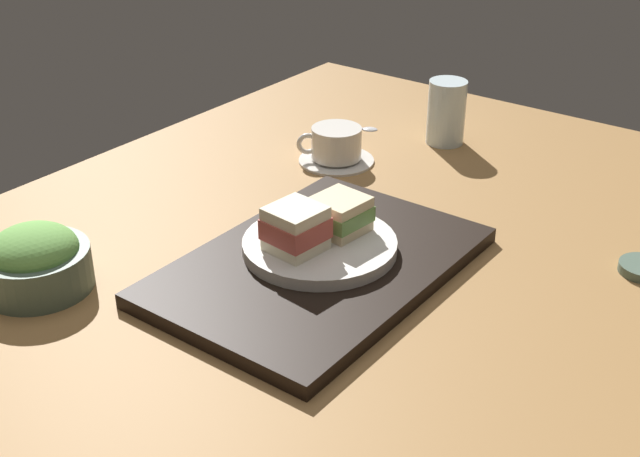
% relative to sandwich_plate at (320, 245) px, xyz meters
% --- Properties ---
extents(ground_plane, '(1.40, 1.00, 0.03)m').
position_rel_sandwich_plate_xyz_m(ground_plane, '(0.01, 0.01, -0.04)').
color(ground_plane, olive).
extents(serving_tray, '(0.42, 0.28, 0.02)m').
position_rel_sandwich_plate_xyz_m(serving_tray, '(-0.02, -0.01, -0.02)').
color(serving_tray, black).
rests_on(serving_tray, ground_plane).
extents(sandwich_plate, '(0.20, 0.20, 0.02)m').
position_rel_sandwich_plate_xyz_m(sandwich_plate, '(0.00, 0.00, 0.00)').
color(sandwich_plate, silver).
rests_on(sandwich_plate, serving_tray).
extents(sandwich_near, '(0.07, 0.07, 0.06)m').
position_rel_sandwich_plate_xyz_m(sandwich_near, '(-0.04, 0.01, 0.04)').
color(sandwich_near, '#EFE5C1').
rests_on(sandwich_near, sandwich_plate).
extents(sandwich_far, '(0.07, 0.07, 0.05)m').
position_rel_sandwich_plate_xyz_m(sandwich_far, '(0.04, -0.01, 0.03)').
color(sandwich_far, beige).
rests_on(sandwich_far, sandwich_plate).
extents(salad_bowl, '(0.13, 0.13, 0.08)m').
position_rel_sandwich_plate_xyz_m(salad_bowl, '(-0.25, 0.24, 0.01)').
color(salad_bowl, '#4C6051').
rests_on(salad_bowl, ground_plane).
extents(coffee_cup, '(0.12, 0.12, 0.06)m').
position_rel_sandwich_plate_xyz_m(coffee_cup, '(0.28, 0.18, -0.00)').
color(coffee_cup, silver).
rests_on(coffee_cup, ground_plane).
extents(drinking_glass, '(0.06, 0.06, 0.11)m').
position_rel_sandwich_plate_xyz_m(drinking_glass, '(0.46, 0.08, 0.03)').
color(drinking_glass, silver).
rests_on(drinking_glass, ground_plane).
extents(teaspoon, '(0.06, 0.08, 0.01)m').
position_rel_sandwich_plate_xyz_m(teaspoon, '(0.43, 0.22, -0.02)').
color(teaspoon, silver).
rests_on(teaspoon, ground_plane).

